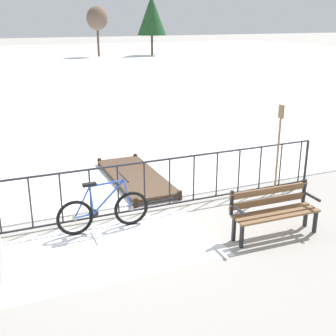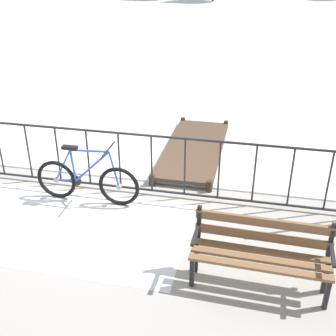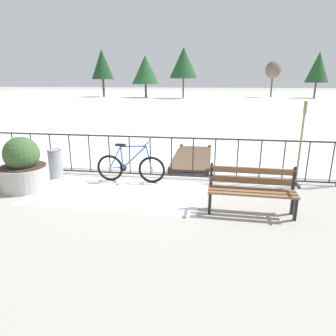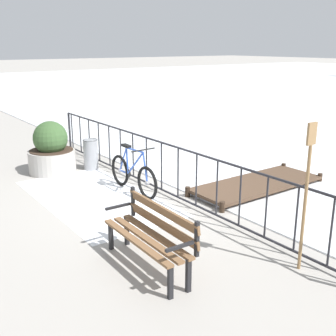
% 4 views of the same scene
% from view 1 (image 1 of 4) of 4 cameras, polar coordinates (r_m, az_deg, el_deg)
% --- Properties ---
extents(ground_plane, '(160.00, 160.00, 0.00)m').
position_cam_1_polar(ground_plane, '(8.71, -6.36, -6.27)').
color(ground_plane, '#9E9991').
extents(frozen_pond, '(80.00, 56.00, 0.03)m').
position_cam_1_polar(frozen_pond, '(36.23, -20.09, 12.05)').
color(frozen_pond, white).
rests_on(frozen_pond, ground).
extents(snow_patch, '(3.73, 1.96, 0.01)m').
position_cam_1_polar(snow_patch, '(7.55, -7.67, -10.51)').
color(snow_patch, white).
rests_on(snow_patch, ground).
extents(railing_fence, '(9.06, 0.06, 1.07)m').
position_cam_1_polar(railing_fence, '(8.49, -6.49, -2.85)').
color(railing_fence, '#232328').
rests_on(railing_fence, ground).
extents(bicycle_near_railing, '(1.71, 0.52, 0.97)m').
position_cam_1_polar(bicycle_near_railing, '(8.09, -8.35, -5.54)').
color(bicycle_near_railing, black).
rests_on(bicycle_near_railing, ground).
extents(park_bench, '(1.61, 0.52, 0.89)m').
position_cam_1_polar(park_bench, '(8.01, 13.47, -5.03)').
color(park_bench, brown).
rests_on(park_bench, ground).
extents(oar_upright, '(0.04, 0.16, 1.98)m').
position_cam_1_polar(oar_upright, '(9.66, 14.11, 3.02)').
color(oar_upright, '#937047').
rests_on(oar_upright, ground).
extents(wooden_dock, '(1.10, 2.99, 0.20)m').
position_cam_1_polar(wooden_dock, '(10.47, -4.22, -1.06)').
color(wooden_dock, '#4C3828').
rests_on(wooden_dock, ground).
extents(tree_far_west, '(2.86, 2.86, 5.71)m').
position_cam_1_polar(tree_far_west, '(45.70, -2.13, 19.15)').
color(tree_far_west, brown).
rests_on(tree_far_west, ground).
extents(tree_west_mid, '(2.02, 2.02, 4.67)m').
position_cam_1_polar(tree_west_mid, '(44.72, -9.17, 18.55)').
color(tree_west_mid, brown).
rests_on(tree_west_mid, ground).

